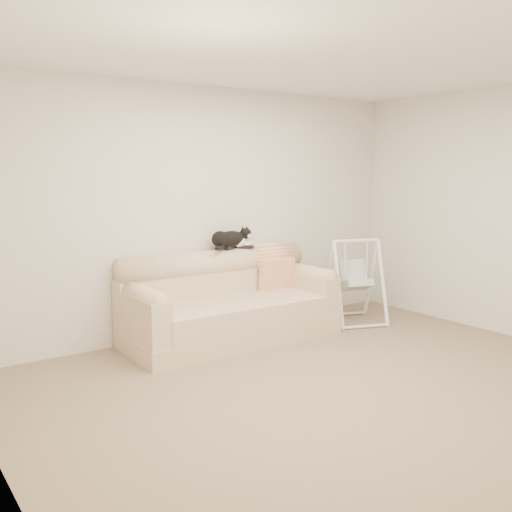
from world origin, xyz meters
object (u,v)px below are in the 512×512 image
(sofa, at_px, (228,305))
(baby_swing, at_px, (355,281))
(remote_b, at_px, (246,247))
(remote_a, at_px, (231,248))
(tuxedo_cat, at_px, (231,239))

(sofa, distance_m, baby_swing, 1.59)
(sofa, height_order, remote_b, remote_b)
(remote_b, distance_m, baby_swing, 1.35)
(remote_a, relative_size, tuxedo_cat, 0.32)
(remote_b, height_order, tuxedo_cat, tuxedo_cat)
(remote_b, relative_size, baby_swing, 0.18)
(tuxedo_cat, bearing_deg, remote_b, -7.87)
(remote_a, distance_m, remote_b, 0.18)
(remote_a, bearing_deg, remote_b, -8.71)
(remote_a, xyz_separation_m, baby_swing, (1.36, -0.51, -0.43))
(remote_a, height_order, remote_b, remote_a)
(remote_a, xyz_separation_m, tuxedo_cat, (-0.00, -0.00, 0.10))
(sofa, bearing_deg, baby_swing, -9.96)
(sofa, bearing_deg, remote_b, 29.67)
(sofa, xyz_separation_m, remote_a, (0.20, 0.24, 0.56))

